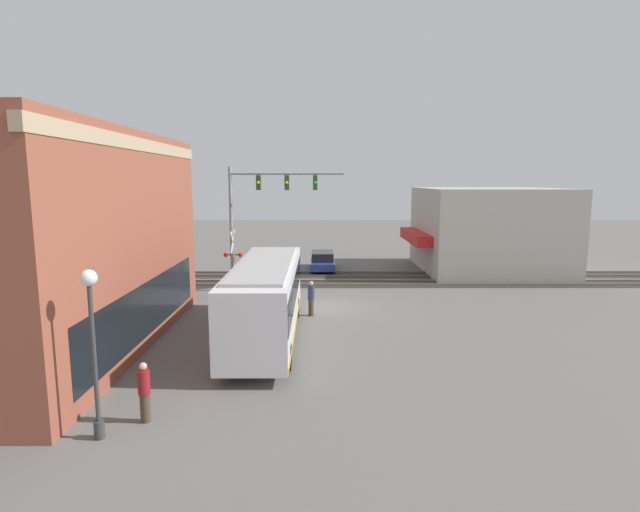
{
  "coord_description": "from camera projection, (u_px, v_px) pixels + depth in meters",
  "views": [
    {
      "loc": [
        -26.71,
        0.52,
        6.89
      ],
      "look_at": [
        4.8,
        0.42,
        2.08
      ],
      "focal_mm": 28.0,
      "sensor_mm": 36.0,
      "label": 1
    }
  ],
  "objects": [
    {
      "name": "rail_track_near",
      "position": [
        326.0,
        284.0,
        33.38
      ],
      "size": [
        2.6,
        60.0,
        0.15
      ],
      "color": "#332D28",
      "rests_on": "ground"
    },
    {
      "name": "parked_car_blue",
      "position": [
        322.0,
        261.0,
        38.53
      ],
      "size": [
        4.85,
        1.82,
        1.45
      ],
      "color": "navy",
      "rests_on": "ground"
    },
    {
      "name": "brick_building",
      "position": [
        40.0,
        242.0,
        20.07
      ],
      "size": [
        15.79,
        8.55,
        8.82
      ],
      "color": "brown",
      "rests_on": "ground"
    },
    {
      "name": "crossing_signal",
      "position": [
        233.0,
        255.0,
        30.97
      ],
      "size": [
        1.41,
        1.18,
        3.81
      ],
      "color": "gray",
      "rests_on": "ground"
    },
    {
      "name": "shop_building",
      "position": [
        487.0,
        230.0,
        38.14
      ],
      "size": [
        10.35,
        11.1,
        6.28
      ],
      "color": "#B2ADA3",
      "rests_on": "ground"
    },
    {
      "name": "ground_plane",
      "position": [
        328.0,
        306.0,
        27.45
      ],
      "size": [
        120.0,
        120.0,
        0.0
      ],
      "primitive_type": "plane",
      "color": "#605E5B"
    },
    {
      "name": "pedestrian_by_lamp",
      "position": [
        144.0,
        392.0,
        14.23
      ],
      "size": [
        0.34,
        0.34,
        1.78
      ],
      "color": "#473828",
      "rests_on": "ground"
    },
    {
      "name": "streetlamp",
      "position": [
        93.0,
        339.0,
        13.02
      ],
      "size": [
        0.44,
        0.44,
        4.63
      ],
      "color": "#38383A",
      "rests_on": "ground"
    },
    {
      "name": "traffic_signal_gantry",
      "position": [
        263.0,
        201.0,
        30.55
      ],
      "size": [
        0.42,
        7.03,
        7.68
      ],
      "color": "gray",
      "rests_on": "ground"
    },
    {
      "name": "city_bus",
      "position": [
        266.0,
        296.0,
        21.7
      ],
      "size": [
        11.15,
        2.59,
        3.41
      ],
      "color": "silver",
      "rests_on": "ground"
    },
    {
      "name": "rail_track_far",
      "position": [
        325.0,
        275.0,
        36.54
      ],
      "size": [
        2.6,
        60.0,
        0.15
      ],
      "color": "#332D28",
      "rests_on": "ground"
    },
    {
      "name": "pedestrian_near_bus",
      "position": [
        311.0,
        298.0,
        25.44
      ],
      "size": [
        0.34,
        0.34,
        1.81
      ],
      "color": "#473828",
      "rests_on": "ground"
    }
  ]
}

